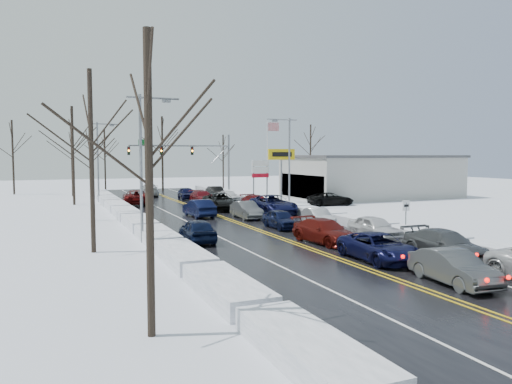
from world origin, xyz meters
name	(u,v)px	position (x,y,z in m)	size (l,w,h in m)	color
ground	(247,226)	(0.00, 0.00, 0.00)	(160.00, 160.00, 0.00)	silver
road_surface	(238,223)	(0.00, 2.00, 0.01)	(14.00, 84.00, 0.01)	black
snow_bank_left	(140,228)	(-7.60, 2.00, 0.00)	(1.85, 72.00, 0.72)	white
snow_bank_right	(322,218)	(7.60, 2.00, 0.00)	(1.85, 72.00, 0.72)	white
traffic_signal_mast	(192,154)	(3.45, 27.99, 5.48)	(13.28, 0.39, 8.00)	slate
tires_plus_sign	(281,158)	(10.50, 15.99, 4.99)	(3.20, 0.34, 6.00)	slate
used_vehicles_sign	(260,171)	(10.50, 22.00, 3.32)	(2.20, 0.22, 4.65)	slate
speed_limit_sign	(406,211)	(8.20, -8.00, 1.63)	(0.55, 0.09, 2.35)	slate
flagpole	(268,151)	(15.17, 30.00, 5.93)	(1.87, 1.20, 10.00)	silver
dealership_building	(371,176)	(23.98, 18.00, 2.66)	(20.40, 12.40, 5.30)	#A2A39E
streetlight_ne	(288,155)	(8.30, 10.00, 5.31)	(3.20, 0.25, 9.00)	slate
streetlight_sw	(144,156)	(-8.30, -4.00, 5.31)	(3.20, 0.25, 9.00)	slate
streetlight_nw	(100,155)	(-8.30, 24.00, 5.31)	(3.20, 0.25, 9.00)	slate
tree_left_a	(148,123)	(-11.00, -20.00, 6.29)	(3.60, 3.60, 9.00)	#2D231C
tree_left_b	(91,125)	(-11.50, -6.00, 6.99)	(4.00, 4.00, 10.00)	#2D231C
tree_left_c	(90,148)	(-10.50, 8.00, 5.94)	(3.40, 3.40, 8.50)	#2D231C
tree_left_d	(72,136)	(-11.20, 22.00, 7.33)	(4.20, 4.20, 10.50)	#2D231C
tree_left_e	(72,145)	(-10.80, 34.00, 6.64)	(3.80, 3.80, 9.50)	#2D231C
tree_far_a	(12,143)	(-18.00, 40.00, 6.99)	(4.00, 4.00, 10.00)	#2D231C
tree_far_b	(105,148)	(-6.00, 41.00, 6.29)	(3.60, 3.60, 9.00)	#2D231C
tree_far_c	(162,139)	(2.00, 39.00, 7.68)	(4.40, 4.40, 11.00)	#2D231C
tree_far_d	(223,151)	(12.00, 40.50, 5.94)	(3.40, 3.40, 8.50)	#2D231C
tree_far_e	(311,143)	(28.00, 41.00, 7.33)	(4.20, 4.20, 10.50)	#2D231C
queued_car_1	(453,284)	(1.71, -18.89, 0.00)	(1.51, 4.34, 1.43)	#434648
queued_car_2	(379,261)	(1.65, -13.94, 0.00)	(2.34, 5.07, 1.41)	black
queued_car_3	(325,243)	(1.73, -8.46, 0.00)	(2.05, 5.04, 1.46)	#540F0B
queued_car_4	(281,228)	(1.89, -1.95, 0.00)	(1.62, 4.03, 1.37)	black
queued_car_5	(246,218)	(1.64, 4.30, 0.00)	(1.52, 4.36, 1.44)	#444649
queued_car_6	(221,210)	(1.71, 11.32, 0.00)	(2.70, 5.86, 1.63)	black
queued_car_7	(202,204)	(1.85, 18.00, 0.00)	(1.98, 4.86, 1.41)	#520B11
queued_car_8	(187,199)	(1.59, 23.61, 0.00)	(1.73, 4.30, 1.46)	black
queued_car_11	(445,259)	(5.08, -14.89, 0.00)	(2.09, 5.13, 1.49)	#404346
queued_car_12	(375,239)	(5.39, -8.46, 0.00)	(1.76, 4.37, 1.49)	silver
queued_car_13	(318,226)	(5.07, -1.79, 0.00)	(1.40, 4.01, 1.32)	#93969A
queued_car_14	(273,214)	(5.07, 6.35, 0.00)	(2.84, 6.17, 1.71)	black
queued_car_15	(257,209)	(5.31, 10.81, 0.00)	(1.91, 4.70, 1.36)	#550B0E
queued_car_16	(229,202)	(5.10, 18.51, 0.00)	(1.62, 4.03, 1.37)	white
queued_car_17	(216,198)	(5.28, 23.76, 0.00)	(1.55, 4.44, 1.46)	black
oncoming_car_0	(199,217)	(-1.74, 6.93, 0.00)	(1.60, 4.59, 1.51)	black
oncoming_car_1	(136,205)	(-5.09, 19.24, 0.00)	(2.71, 5.88, 1.63)	#500A0A
oncoming_car_2	(149,196)	(-1.69, 30.02, 0.00)	(2.23, 5.48, 1.59)	silver
oncoming_car_3	(198,242)	(-5.32, -5.12, 0.00)	(1.74, 4.33, 1.47)	black
parked_car_0	(331,205)	(13.87, 10.92, 0.00)	(2.27, 4.93, 1.37)	black
parked_car_1	(326,200)	(16.88, 16.85, 0.00)	(1.90, 4.69, 1.36)	#A4A7AC
parked_car_2	(296,197)	(15.05, 21.18, 0.00)	(1.88, 4.67, 1.59)	black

